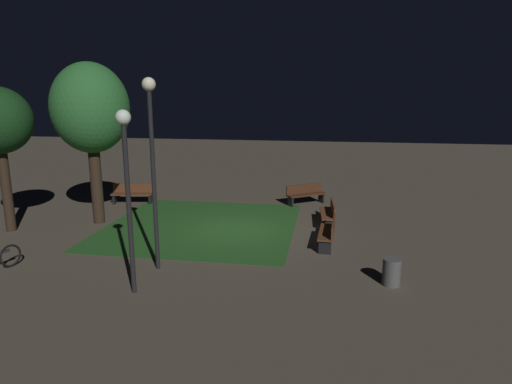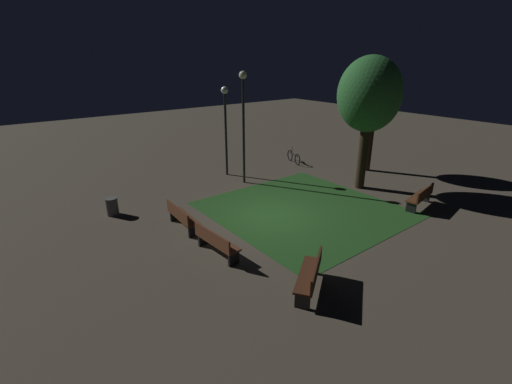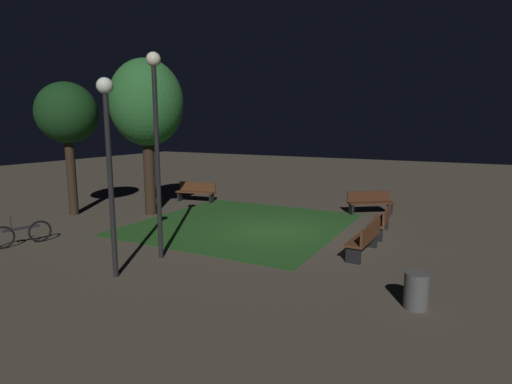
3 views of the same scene
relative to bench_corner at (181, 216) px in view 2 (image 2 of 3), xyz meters
The scene contains 12 objects.
ground_plane 3.52m from the bench_corner, 70.54° to the left, with size 60.00×60.00×0.00m, color #4C4438.
grass_lawn 4.97m from the bench_corner, 72.33° to the left, with size 7.11×6.94×0.01m, color #23511E.
bench_corner is the anchor object (origin of this frame).
bench_front_right 2.32m from the bench_corner, ahead, with size 1.83×0.60×0.88m.
bench_near_trees 9.69m from the bench_corner, 63.74° to the left, with size 0.77×1.85×0.88m.
bench_back_row 5.49m from the bench_corner, 11.00° to the left, with size 1.43×1.75×0.88m.
tree_back_right 11.82m from the bench_corner, 91.08° to the left, with size 2.27×2.27×5.09m.
tree_left_canopy 9.56m from the bench_corner, 81.76° to the left, with size 2.78×2.78×5.96m.
lamp_post_plaza_west 6.92m from the bench_corner, 131.80° to the left, with size 0.36×0.36×4.51m.
lamp_post_near_wall 6.27m from the bench_corner, 119.63° to the left, with size 0.36×0.36×5.27m.
trash_bin 3.22m from the bench_corner, 149.92° to the right, with size 0.47×0.47×0.71m, color #4C4C4C.
bicycle 9.86m from the bench_corner, 112.31° to the left, with size 1.59×0.56×0.93m.
Camera 2 is at (9.57, -8.23, 5.84)m, focal length 24.71 mm.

